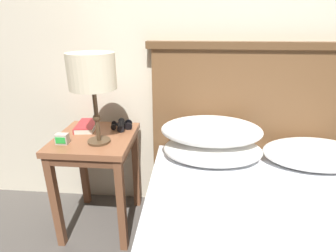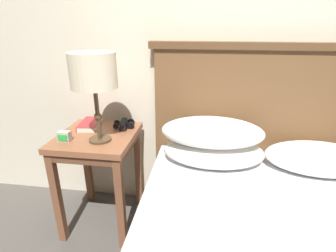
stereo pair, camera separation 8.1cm
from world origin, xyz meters
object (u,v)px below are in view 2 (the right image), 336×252
at_px(nightstand, 98,149).
at_px(binoculars_pair, 124,124).
at_px(book_on_nightstand, 90,124).
at_px(table_lamp, 93,73).
at_px(alarm_clock, 64,136).

bearing_deg(nightstand, binoculars_pair, 45.87).
relative_size(nightstand, book_on_nightstand, 2.91).
bearing_deg(nightstand, table_lamp, -55.77).
bearing_deg(binoculars_pair, book_on_nightstand, -174.81).
bearing_deg(binoculars_pair, table_lamp, -108.64).
relative_size(book_on_nightstand, binoculars_pair, 1.38).
bearing_deg(binoculars_pair, nightstand, -134.13).
xyz_separation_m(nightstand, binoculars_pair, (0.13, 0.14, 0.13)).
xyz_separation_m(nightstand, book_on_nightstand, (-0.10, 0.12, 0.12)).
height_order(binoculars_pair, alarm_clock, alarm_clock).
bearing_deg(table_lamp, nightstand, 124.23).
relative_size(book_on_nightstand, alarm_clock, 3.26).
distance_m(book_on_nightstand, binoculars_pair, 0.23).
height_order(nightstand, table_lamp, table_lamp).
distance_m(table_lamp, alarm_clock, 0.42).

